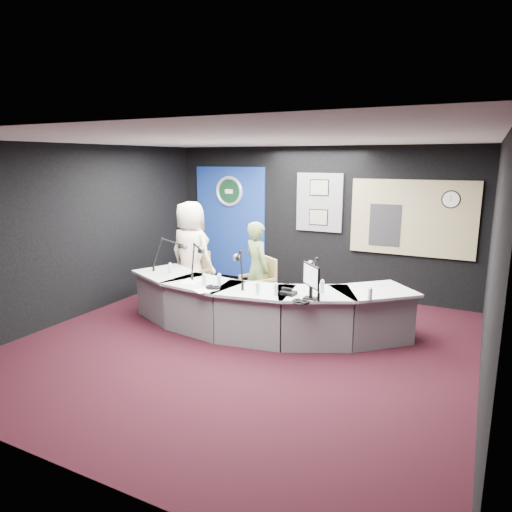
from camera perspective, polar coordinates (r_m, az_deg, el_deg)
The scene contains 33 objects.
ground at distance 6.55m, azimuth -1.62°, elevation -10.94°, with size 6.00×6.00×0.00m, color black.
ceiling at distance 6.04m, azimuth -1.78°, elevation 14.34°, with size 6.00×6.00×0.02m, color silver.
wall_back at distance 8.86m, azimuth 7.61°, elevation 4.43°, with size 6.00×0.02×2.80m, color black.
wall_front at distance 3.86m, azimuth -23.55°, elevation -6.43°, with size 6.00×0.02×2.80m, color black.
wall_left at distance 8.00m, azimuth -20.98°, elevation 2.92°, with size 0.02×6.00×2.80m, color black.
wall_right at distance 5.43m, azimuth 27.40°, elevation -1.65°, with size 0.02×6.00×2.80m, color black.
broadcast_desk at distance 6.90m, azimuth 0.18°, elevation -6.41°, with size 4.50×1.90×0.75m, color #B0B2B4, non-canonical shape.
backdrop_panel at distance 9.64m, azimuth -3.22°, elevation 4.22°, with size 1.60×0.05×2.30m, color navy.
agency_seal at distance 9.54m, azimuth -3.39°, elevation 8.06°, with size 0.63×0.63×0.07m, color silver.
seal_center at distance 9.54m, azimuth -3.37°, elevation 8.07°, with size 0.48×0.48×0.01m, color black.
pinboard at distance 8.78m, azimuth 7.92°, elevation 6.65°, with size 0.90×0.04×1.10m, color slate.
framed_photo_upper at distance 8.73m, azimuth 7.90°, elevation 8.46°, with size 0.34×0.02×0.27m, color #7F765C.
framed_photo_lower at distance 8.78m, azimuth 7.80°, elevation 4.81°, with size 0.34×0.02×0.27m, color #7F765C.
booth_window_frame at distance 8.41m, azimuth 18.93°, elevation 4.51°, with size 2.12×0.06×1.32m, color tan.
booth_glow at distance 8.40m, azimuth 18.92°, elevation 4.50°, with size 2.00×0.02×1.20m, color #F2E299.
equipment_rack at distance 8.47m, azimuth 15.81°, elevation 3.73°, with size 0.55×0.02×0.75m, color black.
wall_clock at distance 8.28m, azimuth 23.19°, elevation 6.52°, with size 0.28×0.28×0.01m, color white.
armchair_left at distance 8.23m, azimuth -8.02°, elevation -3.00°, with size 0.49×0.49×0.88m, color tan, non-canonical shape.
armchair_right at distance 7.60m, azimuth 0.15°, elevation -3.99°, with size 0.52×0.52×0.92m, color tan, non-canonical shape.
draped_jacket at distance 8.42m, azimuth -7.52°, elevation -1.37°, with size 0.50×0.10×0.70m, color #6B645B.
person_man at distance 8.12m, azimuth -8.12°, elevation 0.29°, with size 0.90×0.59×1.84m, color #F5E1C4.
person_woman at distance 7.52m, azimuth 0.15°, elevation -1.61°, with size 0.57×0.38×1.57m, color olive.
computer_monitor at distance 5.99m, azimuth 6.93°, elevation -2.42°, with size 0.43×0.03×0.29m, color black.
desk_phone at distance 6.22m, azimuth 4.10°, elevation -4.63°, with size 0.20×0.16×0.05m, color black.
headphones_near at distance 5.90m, azimuth 5.67°, elevation -5.67°, with size 0.23×0.23×0.04m, color black.
headphones_far at distance 6.53m, azimuth -5.39°, elevation -3.91°, with size 0.21×0.21×0.04m, color black.
paper_stack at distance 6.95m, azimuth -8.18°, elevation -3.15°, with size 0.23×0.33×0.00m, color white.
notepad at distance 6.47m, azimuth -6.31°, elevation -4.24°, with size 0.22×0.32×0.00m, color white.
boom_mic_a at distance 7.79m, azimuth -10.79°, elevation 0.66°, with size 0.35×0.70×0.60m, color black, non-canonical shape.
boom_mic_b at distance 7.26m, azimuth -7.42°, elevation -0.04°, with size 0.33×0.70×0.60m, color black, non-canonical shape.
boom_mic_c at distance 6.64m, azimuth -2.08°, elevation -1.08°, with size 0.49×0.62×0.60m, color black, non-canonical shape.
boom_mic_d at distance 6.23m, azimuth 7.34°, elevation -2.07°, with size 0.44×0.65×0.60m, color black, non-canonical shape.
water_bottles at distance 6.49m, azimuth -0.16°, elevation -3.31°, with size 3.24×0.57×0.18m, color silver, non-canonical shape.
Camera 1 is at (2.88, -5.30, 2.56)m, focal length 32.00 mm.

